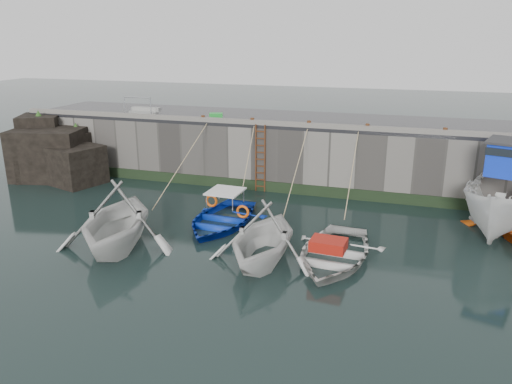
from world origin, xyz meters
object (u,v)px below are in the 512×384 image
(boat_near_navy, at_px, (333,259))
(bollard_e, at_px, (445,131))
(bollard_c, at_px, (309,124))
(ladder, at_px, (260,159))
(boat_near_white, at_px, (118,246))
(fish_crate, at_px, (216,116))
(boat_far_white, at_px, (505,201))
(bollard_b, at_px, (252,121))
(boat_near_blue, at_px, (221,224))
(boat_near_blacktrim, at_px, (263,261))
(bollard_a, at_px, (203,118))
(bollard_d, at_px, (367,127))

(boat_near_navy, distance_m, bollard_e, 8.34)
(boat_near_navy, xyz_separation_m, bollard_c, (-2.35, 6.84, 3.30))
(ladder, bearing_deg, boat_near_white, -110.39)
(ladder, xyz_separation_m, bollard_e, (8.00, 0.34, 1.71))
(boat_near_white, relative_size, fish_crate, 7.76)
(boat_near_white, distance_m, boat_far_white, 14.57)
(boat_near_navy, relative_size, bollard_b, 16.69)
(ladder, bearing_deg, boat_near_blue, -92.46)
(boat_near_blacktrim, bearing_deg, bollard_a, 125.67)
(boat_near_blacktrim, bearing_deg, boat_far_white, 36.28)
(boat_far_white, height_order, bollard_e, boat_far_white)
(boat_near_navy, height_order, bollard_a, bollard_a)
(boat_near_blacktrim, height_order, bollard_a, bollard_a)
(ladder, distance_m, boat_near_white, 8.42)
(ladder, distance_m, bollard_c, 2.81)
(boat_near_blue, height_order, bollard_d, bollard_d)
(boat_near_blue, bearing_deg, bollard_e, 33.25)
(bollard_b, bearing_deg, boat_near_blue, -86.53)
(bollard_b, bearing_deg, bollard_c, 0.00)
(boat_near_navy, distance_m, bollard_a, 10.71)
(boat_near_navy, distance_m, boat_far_white, 7.60)
(ladder, xyz_separation_m, bollard_a, (-3.00, 0.34, 1.71))
(boat_near_blue, bearing_deg, bollard_d, 46.85)
(boat_near_white, height_order, boat_near_blacktrim, boat_near_white)
(bollard_e, bearing_deg, bollard_d, 180.00)
(ladder, relative_size, bollard_d, 11.43)
(boat_near_blue, bearing_deg, bollard_c, 66.26)
(boat_near_navy, bearing_deg, boat_near_blacktrim, -155.32)
(boat_near_white, relative_size, bollard_c, 17.96)
(boat_near_white, height_order, fish_crate, fish_crate)
(bollard_c, bearing_deg, boat_far_white, -13.82)
(bollard_c, height_order, bollard_e, same)
(ladder, height_order, bollard_b, bollard_b)
(boat_far_white, bearing_deg, bollard_a, -172.01)
(boat_near_blue, bearing_deg, boat_far_white, 17.82)
(ladder, bearing_deg, bollard_a, 173.62)
(boat_near_blue, height_order, bollard_a, bollard_a)
(bollard_d, bearing_deg, bollard_a, 180.00)
(boat_far_white, xyz_separation_m, bollard_e, (-2.31, 2.00, 2.21))
(boat_near_navy, xyz_separation_m, boat_far_white, (5.76, 4.84, 1.09))
(boat_near_blacktrim, height_order, bollard_b, bollard_b)
(boat_near_navy, bearing_deg, bollard_d, 91.75)
(boat_far_white, xyz_separation_m, bollard_c, (-8.11, 2.00, 2.21))
(boat_near_blue, bearing_deg, ladder, 89.61)
(boat_near_white, relative_size, boat_near_navy, 1.08)
(fish_crate, bearing_deg, bollard_e, -24.27)
(bollard_a, xyz_separation_m, bollard_c, (5.20, 0.00, 0.00))
(bollard_a, bearing_deg, boat_far_white, -8.53)
(bollard_b, bearing_deg, boat_near_navy, -53.54)
(boat_near_navy, distance_m, bollard_b, 9.12)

